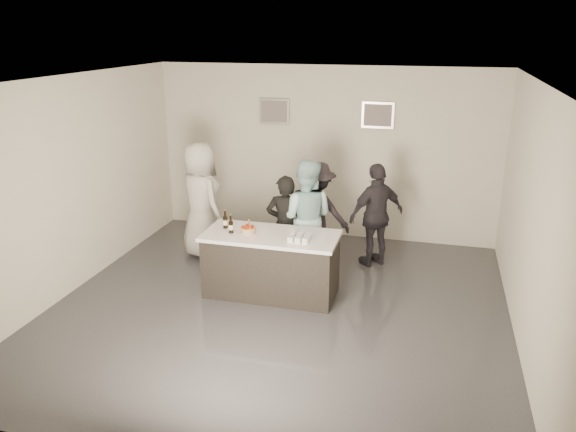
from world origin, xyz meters
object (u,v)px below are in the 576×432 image
Objects in this scene: person_main_blue at (306,217)px; person_main_black at (285,226)px; beer_bottle_b at (231,224)px; person_guest_left at (201,200)px; person_guest_right at (376,215)px; person_guest_back at (317,212)px; cake at (248,230)px; beer_bottle_a at (225,219)px; bar_counter at (271,264)px.

person_main_black is at bearing 24.47° from person_main_blue.
person_guest_left is (-0.95, 1.17, -0.09)m from beer_bottle_b.
person_guest_back is (-0.94, -0.08, -0.01)m from person_guest_right.
person_main_black is at bearing -158.43° from person_guest_left.
person_main_blue is at bearing 55.48° from cake.
cake is at bearing 15.79° from beer_bottle_b.
person_guest_right reaches higher than beer_bottle_a.
cake is (-0.32, -0.03, 0.49)m from bar_counter.
person_guest_left reaches higher than beer_bottle_a.
bar_counter is 0.58m from cake.
person_guest_left reaches higher than person_main_black.
cake is 0.13× the size of person_guest_right.
person_guest_left is 1.16× the size of person_guest_back.
bar_counter is 0.80m from beer_bottle_b.
person_main_blue is at bearing 85.97° from person_guest_back.
person_guest_left reaches higher than person_main_blue.
beer_bottle_b is at bearing 164.15° from person_guest_left.
person_main_blue reaches higher than cake.
cake reaches higher than bar_counter.
person_guest_left is at bearing 129.10° from beer_bottle_b.
person_guest_left reaches higher than cake.
bar_counter is 1.14× the size of person_guest_back.
bar_counter is 1.13× the size of person_guest_right.
person_main_black is at bearing -11.71° from person_guest_right.
beer_bottle_b is at bearing 47.09° from person_main_blue.
cake is 0.80× the size of beer_bottle_a.
person_guest_right is at bearing 47.95° from bar_counter.
cake is 0.12× the size of person_main_blue.
beer_bottle_b is at bearing -1.12° from person_guest_right.
person_main_black reaches higher than bar_counter.
cake is 2.18m from person_guest_right.
beer_bottle_a is 0.14× the size of person_guest_left.
person_guest_right is at bearing -162.65° from person_main_black.
bar_counter is 0.90m from beer_bottle_a.
person_guest_back is (1.05, 1.28, -0.22)m from beer_bottle_a.
person_main_blue is (0.29, 0.85, 0.44)m from bar_counter.
beer_bottle_a is at bearing 37.02° from person_main_blue.
person_main_blue is (0.61, 0.89, -0.05)m from cake.
person_main_black is 0.95× the size of person_guest_right.
person_guest_left reaches higher than person_guest_right.
person_guest_left is (-1.51, 0.36, 0.17)m from person_main_black.
person_main_black is 1.47m from person_guest_right.
cake is at bearing -15.40° from beer_bottle_a.
beer_bottle_a is 0.22m from beer_bottle_b.
person_guest_right is (2.79, 0.35, -0.12)m from person_guest_left.
beer_bottle_a is 0.15× the size of person_main_blue.
cake is 0.80× the size of beer_bottle_b.
beer_bottle_b is (-0.55, -0.10, 0.58)m from bar_counter.
person_main_black is 0.33m from person_main_blue.
cake is 0.40m from beer_bottle_a.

